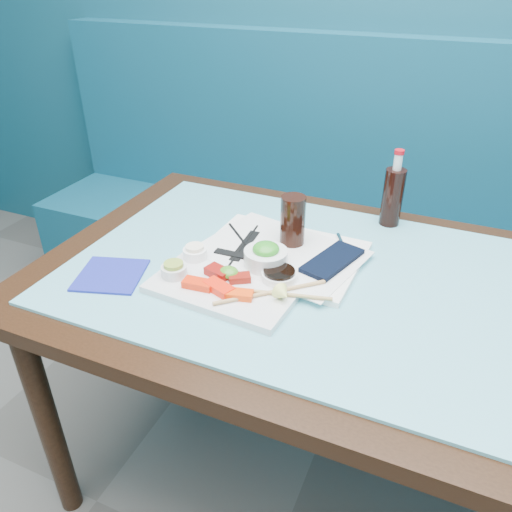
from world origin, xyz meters
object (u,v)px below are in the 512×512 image
at_px(cola_glass, 293,221).
at_px(serving_tray, 281,255).
at_px(cola_bottle_body, 392,197).
at_px(sashimi_plate, 229,283).
at_px(booth_bench, 376,251).
at_px(blue_napkin, 111,275).
at_px(dining_table, 320,307).
at_px(seaweed_bowl, 266,258).

bearing_deg(cola_glass, serving_tray, -100.30).
distance_m(cola_glass, cola_bottle_body, 0.32).
height_order(sashimi_plate, cola_glass, cola_glass).
xyz_separation_m(booth_bench, cola_bottle_body, (0.09, -0.50, 0.46)).
bearing_deg(blue_napkin, cola_glass, 40.40).
bearing_deg(dining_table, cola_bottle_body, 74.87).
distance_m(dining_table, cola_glass, 0.23).
distance_m(booth_bench, cola_bottle_body, 0.69).
xyz_separation_m(serving_tray, cola_bottle_body, (0.22, 0.30, 0.07)).
bearing_deg(cola_bottle_body, dining_table, -105.13).
bearing_deg(seaweed_bowl, booth_bench, 81.19).
bearing_deg(booth_bench, cola_bottle_body, -79.50).
height_order(serving_tray, blue_napkin, serving_tray).
xyz_separation_m(booth_bench, blue_napkin, (-0.47, -1.04, 0.39)).
relative_size(seaweed_bowl, cola_bottle_body, 0.65).
xyz_separation_m(serving_tray, seaweed_bowl, (-0.01, -0.07, 0.03)).
height_order(seaweed_bowl, cola_glass, cola_glass).
relative_size(booth_bench, seaweed_bowl, 28.35).
bearing_deg(booth_bench, serving_tray, -98.92).
bearing_deg(booth_bench, cola_glass, -98.82).
distance_m(dining_table, seaweed_bowl, 0.19).
xyz_separation_m(serving_tray, blue_napkin, (-0.34, -0.24, -0.00)).
bearing_deg(dining_table, blue_napkin, -156.51).
distance_m(dining_table, cola_bottle_body, 0.39).
relative_size(serving_tray, blue_napkin, 2.64).
relative_size(seaweed_bowl, blue_napkin, 0.70).
distance_m(seaweed_bowl, cola_bottle_body, 0.44).
xyz_separation_m(seaweed_bowl, blue_napkin, (-0.33, -0.17, -0.03)).
distance_m(serving_tray, seaweed_bowl, 0.08).
height_order(dining_table, blue_napkin, blue_napkin).
relative_size(dining_table, cola_bottle_body, 8.58).
xyz_separation_m(booth_bench, cola_glass, (-0.12, -0.74, 0.46)).
bearing_deg(cola_glass, sashimi_plate, -108.21).
bearing_deg(seaweed_bowl, dining_table, 13.85).
height_order(sashimi_plate, cola_bottle_body, cola_bottle_body).
xyz_separation_m(sashimi_plate, seaweed_bowl, (0.05, 0.09, 0.03)).
height_order(seaweed_bowl, blue_napkin, seaweed_bowl).
bearing_deg(seaweed_bowl, blue_napkin, -152.92).
bearing_deg(booth_bench, seaweed_bowl, -98.81).
height_order(dining_table, sashimi_plate, sashimi_plate).
bearing_deg(serving_tray, cola_bottle_body, 55.69).
bearing_deg(seaweed_bowl, sashimi_plate, -119.81).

